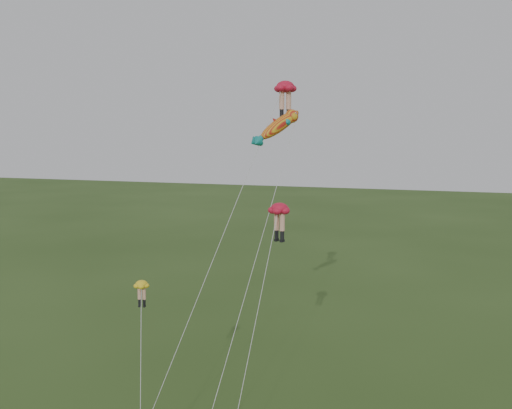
% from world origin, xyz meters
% --- Properties ---
extents(legs_kite_red_high, '(5.52, 13.57, 19.90)m').
position_xyz_m(legs_kite_red_high, '(1.75, 11.64, 19.04)').
color(legs_kite_red_high, red).
rests_on(legs_kite_red_high, ground).
extents(legs_kite_red_mid, '(1.65, 8.39, 12.79)m').
position_xyz_m(legs_kite_red_mid, '(2.96, 6.59, 12.04)').
color(legs_kite_red_mid, red).
rests_on(legs_kite_red_mid, ground).
extents(legs_kite_yellow, '(2.36, 4.30, 9.23)m').
position_xyz_m(legs_kite_yellow, '(-2.60, 1.14, 8.29)').
color(legs_kite_yellow, yellow).
rests_on(legs_kite_yellow, ground).
extents(fish_kite, '(2.82, 11.99, 18.34)m').
position_xyz_m(fish_kite, '(1.87, 10.41, 17.02)').
color(fish_kite, gold).
rests_on(fish_kite, ground).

